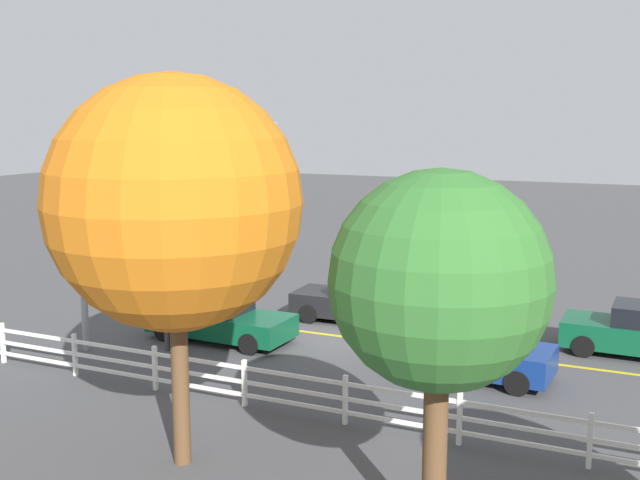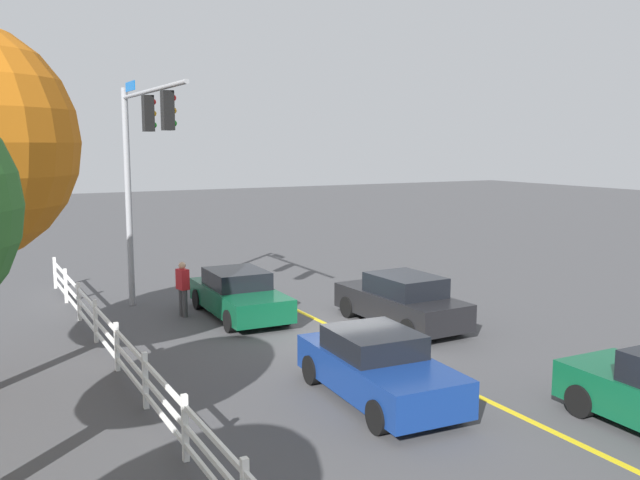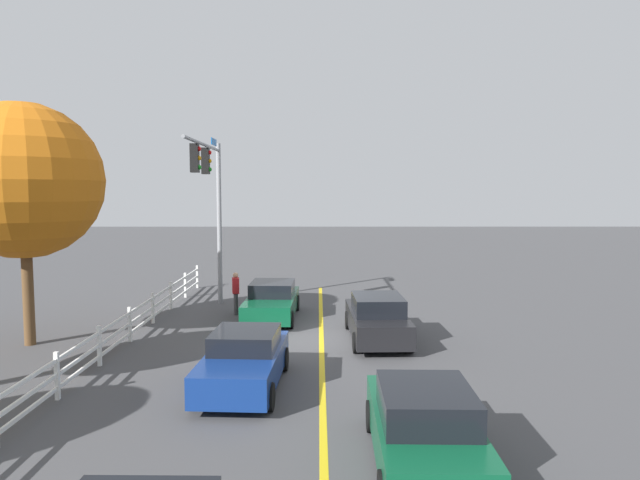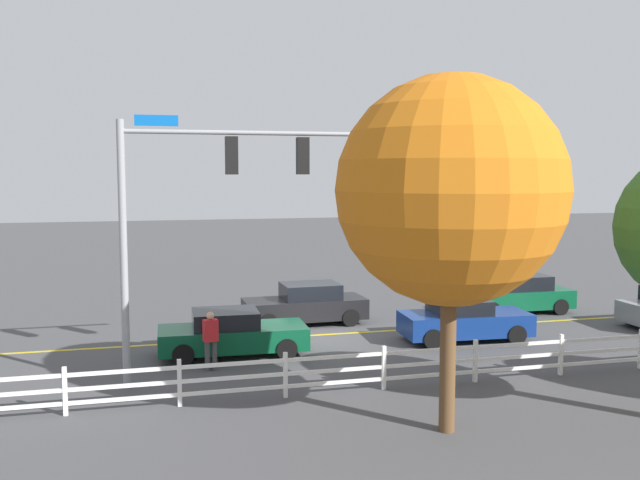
% 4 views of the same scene
% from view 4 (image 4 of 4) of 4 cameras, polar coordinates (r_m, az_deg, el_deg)
% --- Properties ---
extents(ground_plane, '(120.00, 120.00, 0.00)m').
position_cam_4_polar(ground_plane, '(24.17, -0.69, -7.85)').
color(ground_plane, '#444447').
extents(lane_center_stripe, '(28.00, 0.16, 0.01)m').
position_cam_4_polar(lane_center_stripe, '(25.39, 8.19, -7.24)').
color(lane_center_stripe, gold).
rests_on(lane_center_stripe, ground_plane).
extents(signal_assembly, '(6.51, 0.38, 7.08)m').
position_cam_4_polar(signal_assembly, '(18.50, -10.20, 3.42)').
color(signal_assembly, gray).
rests_on(signal_assembly, ground_plane).
extents(car_1, '(4.35, 2.06, 1.42)m').
position_cam_4_polar(car_1, '(23.82, 11.75, -6.48)').
color(car_1, navy).
rests_on(car_1, ground_plane).
extents(car_2, '(4.36, 1.93, 1.52)m').
position_cam_4_polar(car_2, '(28.99, 15.93, -4.34)').
color(car_2, '#0C4C2D').
rests_on(car_2, ground_plane).
extents(car_3, '(4.56, 2.01, 1.41)m').
position_cam_4_polar(car_3, '(21.67, -7.31, -7.64)').
color(car_3, '#0C4C2D').
rests_on(car_3, ground_plane).
extents(car_4, '(4.53, 1.94, 1.52)m').
position_cam_4_polar(car_4, '(25.81, -1.17, -5.34)').
color(car_4, black).
rests_on(car_4, ground_plane).
extents(pedestrian, '(0.44, 0.33, 1.69)m').
position_cam_4_polar(pedestrian, '(20.08, -8.98, -7.99)').
color(pedestrian, '#3F3F42').
rests_on(pedestrian, ground_plane).
extents(white_rail_fence, '(26.10, 0.10, 1.15)m').
position_cam_4_polar(white_rail_fence, '(19.32, 12.65, -9.60)').
color(white_rail_fence, white).
rests_on(white_rail_fence, ground_plane).
extents(tree_1, '(4.90, 4.90, 7.69)m').
position_cam_4_polar(tree_1, '(14.90, 10.70, 3.99)').
color(tree_1, brown).
rests_on(tree_1, ground_plane).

